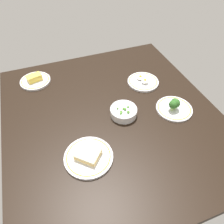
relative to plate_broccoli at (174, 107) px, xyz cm
name	(u,v)px	position (x,y,z in cm)	size (l,w,h in cm)	color
dining_table	(112,117)	(-8.24, -32.48, -4.29)	(121.66, 110.68, 4.00)	black
plate_broccoli	(174,107)	(0.00, 0.00, 0.00)	(19.44, 19.44, 7.69)	silver
plate_sandwich	(88,156)	(12.97, -51.47, -0.96)	(21.76, 21.76, 4.52)	silver
plate_cheese	(35,80)	(-51.14, -67.12, -0.98)	(18.36, 18.36, 5.02)	silver
plate_eggs	(143,81)	(-26.98, -5.11, -1.26)	(18.99, 18.99, 4.42)	silver
bowl_peas	(124,112)	(-6.07, -26.84, 0.14)	(14.15, 14.15, 5.55)	silver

